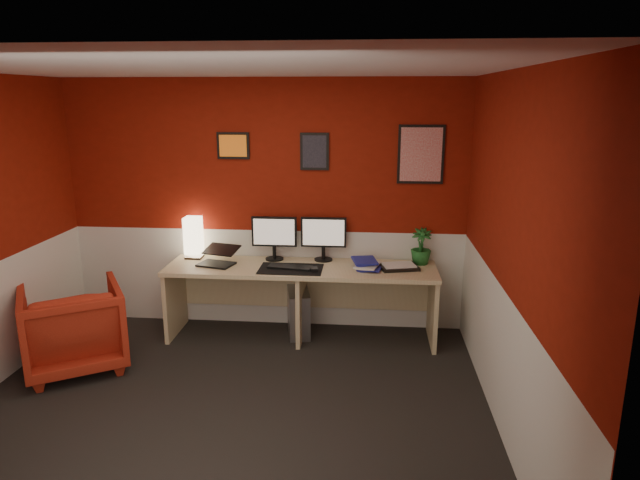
% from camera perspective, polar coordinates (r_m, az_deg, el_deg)
% --- Properties ---
extents(ground, '(4.00, 3.50, 0.01)m').
position_cam_1_polar(ground, '(4.50, -9.40, -16.80)').
color(ground, black).
rests_on(ground, ground).
extents(ceiling, '(4.00, 3.50, 0.01)m').
position_cam_1_polar(ceiling, '(3.87, -10.96, 16.84)').
color(ceiling, white).
rests_on(ceiling, ground).
extents(wall_back, '(4.00, 0.01, 2.50)m').
position_cam_1_polar(wall_back, '(5.67, -5.58, 3.45)').
color(wall_back, maroon).
rests_on(wall_back, ground).
extents(wall_front, '(4.00, 0.01, 2.50)m').
position_cam_1_polar(wall_front, '(2.47, -20.83, -12.24)').
color(wall_front, maroon).
rests_on(wall_front, ground).
extents(wall_right, '(0.01, 3.50, 2.50)m').
position_cam_1_polar(wall_right, '(3.99, 18.86, -1.93)').
color(wall_right, maroon).
rests_on(wall_right, ground).
extents(wainscot_back, '(4.00, 0.01, 1.00)m').
position_cam_1_polar(wainscot_back, '(5.85, -5.41, -3.78)').
color(wainscot_back, silver).
rests_on(wainscot_back, ground).
extents(wainscot_right, '(0.01, 3.50, 1.00)m').
position_cam_1_polar(wainscot_right, '(4.25, 17.96, -11.69)').
color(wainscot_right, silver).
rests_on(wainscot_right, ground).
extents(desk, '(2.60, 0.65, 0.73)m').
position_cam_1_polar(desk, '(5.52, -1.91, -6.34)').
color(desk, tan).
rests_on(desk, ground).
extents(shoji_lamp, '(0.16, 0.16, 0.40)m').
position_cam_1_polar(shoji_lamp, '(5.79, -12.73, 0.14)').
color(shoji_lamp, '#FFE5B2').
rests_on(shoji_lamp, desk).
extents(laptop, '(0.38, 0.31, 0.22)m').
position_cam_1_polar(laptop, '(5.51, -10.56, -1.43)').
color(laptop, black).
rests_on(laptop, desk).
extents(monitor_left, '(0.45, 0.06, 0.58)m').
position_cam_1_polar(monitor_left, '(5.58, -4.70, 0.87)').
color(monitor_left, black).
rests_on(monitor_left, desk).
extents(monitor_right, '(0.45, 0.06, 0.58)m').
position_cam_1_polar(monitor_right, '(5.53, 0.35, 0.81)').
color(monitor_right, black).
rests_on(monitor_right, desk).
extents(desk_mat, '(0.60, 0.38, 0.01)m').
position_cam_1_polar(desk_mat, '(5.33, -2.99, -2.95)').
color(desk_mat, black).
rests_on(desk_mat, desk).
extents(keyboard, '(0.44, 0.21, 0.02)m').
position_cam_1_polar(keyboard, '(5.35, -3.06, -2.75)').
color(keyboard, black).
rests_on(keyboard, desk_mat).
extents(mouse, '(0.08, 0.11, 0.03)m').
position_cam_1_polar(mouse, '(5.25, -0.58, -2.99)').
color(mouse, black).
rests_on(mouse, desk_mat).
extents(book_bottom, '(0.26, 0.32, 0.03)m').
position_cam_1_polar(book_bottom, '(5.37, 4.00, -2.69)').
color(book_bottom, navy).
rests_on(book_bottom, desk).
extents(book_middle, '(0.27, 0.32, 0.02)m').
position_cam_1_polar(book_middle, '(5.35, 3.80, -2.49)').
color(book_middle, silver).
rests_on(book_middle, book_bottom).
extents(book_top, '(0.27, 0.33, 0.03)m').
position_cam_1_polar(book_top, '(5.35, 3.40, -2.19)').
color(book_top, navy).
rests_on(book_top, book_middle).
extents(zen_tray, '(0.40, 0.33, 0.03)m').
position_cam_1_polar(zen_tray, '(5.39, 8.00, -2.74)').
color(zen_tray, black).
rests_on(zen_tray, desk).
extents(potted_plant, '(0.21, 0.21, 0.35)m').
position_cam_1_polar(potted_plant, '(5.53, 10.23, -0.65)').
color(potted_plant, '#19591E').
rests_on(potted_plant, desk).
extents(pc_tower, '(0.28, 0.48, 0.45)m').
position_cam_1_polar(pc_tower, '(5.66, -2.19, -7.34)').
color(pc_tower, '#99999E').
rests_on(pc_tower, ground).
extents(armchair, '(1.11, 1.12, 0.75)m').
position_cam_1_polar(armchair, '(5.37, -23.79, -8.12)').
color(armchair, '#B02A17').
rests_on(armchair, ground).
extents(art_left, '(0.32, 0.02, 0.26)m').
position_cam_1_polar(art_left, '(5.64, -8.81, 9.45)').
color(art_left, orange).
rests_on(art_left, wall_back).
extents(art_center, '(0.28, 0.02, 0.36)m').
position_cam_1_polar(art_center, '(5.51, -0.56, 8.98)').
color(art_center, black).
rests_on(art_center, wall_back).
extents(art_right, '(0.44, 0.02, 0.56)m').
position_cam_1_polar(art_right, '(5.50, 10.22, 8.55)').
color(art_right, red).
rests_on(art_right, wall_back).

